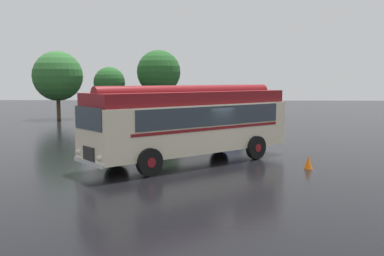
{
  "coord_description": "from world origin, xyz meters",
  "views": [
    {
      "loc": [
        0.02,
        -20.43,
        3.75
      ],
      "look_at": [
        -0.71,
        1.19,
        1.4
      ],
      "focal_mm": 42.0,
      "sensor_mm": 36.0,
      "label": 1
    }
  ],
  "objects_px": {
    "vintage_bus": "(191,121)",
    "traffic_cone": "(308,162)",
    "car_mid_left": "(230,118)",
    "car_near_left": "(192,118)"
  },
  "relations": [
    {
      "from": "vintage_bus",
      "to": "traffic_cone",
      "type": "xyz_separation_m",
      "value": [
        5.01,
        -1.35,
        -1.62
      ]
    },
    {
      "from": "car_mid_left",
      "to": "traffic_cone",
      "type": "relative_size",
      "value": 7.8
    },
    {
      "from": "traffic_cone",
      "to": "car_mid_left",
      "type": "bearing_deg",
      "value": 99.55
    },
    {
      "from": "vintage_bus",
      "to": "traffic_cone",
      "type": "relative_size",
      "value": 16.79
    },
    {
      "from": "car_near_left",
      "to": "car_mid_left",
      "type": "bearing_deg",
      "value": -1.8
    },
    {
      "from": "car_near_left",
      "to": "car_mid_left",
      "type": "height_order",
      "value": "same"
    },
    {
      "from": "car_near_left",
      "to": "traffic_cone",
      "type": "xyz_separation_m",
      "value": [
        5.44,
        -15.27,
        -0.57
      ]
    },
    {
      "from": "vintage_bus",
      "to": "car_near_left",
      "type": "xyz_separation_m",
      "value": [
        -0.43,
        13.92,
        -1.05
      ]
    },
    {
      "from": "car_near_left",
      "to": "traffic_cone",
      "type": "bearing_deg",
      "value": -70.39
    },
    {
      "from": "car_near_left",
      "to": "traffic_cone",
      "type": "distance_m",
      "value": 16.22
    }
  ]
}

